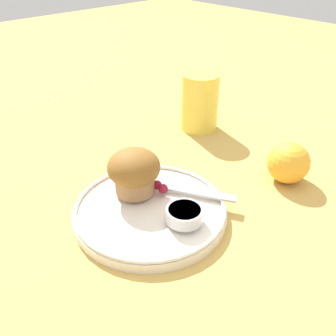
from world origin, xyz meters
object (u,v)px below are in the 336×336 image
Objects in this scene: muffin at (134,171)px; orange_fruit at (288,163)px; juice_glass at (200,102)px; butter_knife at (184,190)px.

orange_fruit is at bearing 59.66° from muffin.
muffin is 0.28m from juice_glass.
butter_knife is 2.13× the size of orange_fruit.
muffin is 0.26m from orange_fruit.
butter_knife is 1.26× the size of juice_glass.
juice_glass reaches higher than orange_fruit.
orange_fruit is (0.08, 0.17, 0.01)m from butter_knife.
butter_knife is at bearing -52.36° from juice_glass.
orange_fruit reaches higher than butter_knife.
juice_glass reaches higher than muffin.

